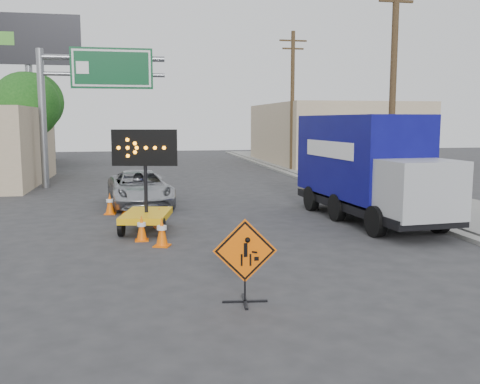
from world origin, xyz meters
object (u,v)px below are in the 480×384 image
object	(u,v)px
arrow_board	(146,209)
pickup_truck	(140,188)
construction_sign	(245,258)
box_truck	(367,173)

from	to	relation	value
arrow_board	pickup_truck	size ratio (longest dim) A/B	0.62
construction_sign	pickup_truck	xyz separation A→B (m)	(-1.84, 11.91, -0.15)
arrow_board	pickup_truck	bearing A→B (deg)	103.44
pickup_truck	construction_sign	bearing A→B (deg)	-86.98
arrow_board	pickup_truck	distance (m)	5.08
pickup_truck	box_truck	xyz separation A→B (m)	(7.49, -4.55, 0.91)
construction_sign	pickup_truck	world-z (taller)	construction_sign
construction_sign	box_truck	world-z (taller)	box_truck
pickup_truck	arrow_board	bearing A→B (deg)	-93.86
arrow_board	box_truck	xyz separation A→B (m)	(7.32, 0.53, 0.91)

